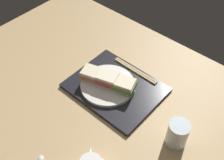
# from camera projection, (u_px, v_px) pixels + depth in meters

# --- Properties ---
(ground_plane) EXTENTS (1.40, 1.00, 0.03)m
(ground_plane) POSITION_uv_depth(u_px,v_px,m) (98.00, 99.00, 1.14)
(ground_plane) COLOR tan
(serving_tray) EXTENTS (0.36, 0.29, 0.02)m
(serving_tray) POSITION_uv_depth(u_px,v_px,m) (115.00, 88.00, 1.15)
(serving_tray) COLOR black
(serving_tray) RESTS_ON ground_plane
(sandwich_plate) EXTENTS (0.22, 0.22, 0.01)m
(sandwich_plate) POSITION_uv_depth(u_px,v_px,m) (108.00, 85.00, 1.14)
(sandwich_plate) COLOR silver
(sandwich_plate) RESTS_ON serving_tray
(sandwich_near) EXTENTS (0.10, 0.09, 0.05)m
(sandwich_near) POSITION_uv_depth(u_px,v_px,m) (124.00, 85.00, 1.10)
(sandwich_near) COLOR beige
(sandwich_near) RESTS_ON sandwich_plate
(sandwich_middle) EXTENTS (0.10, 0.09, 0.05)m
(sandwich_middle) POSITION_uv_depth(u_px,v_px,m) (108.00, 80.00, 1.12)
(sandwich_middle) COLOR #EFE5C1
(sandwich_middle) RESTS_ON sandwich_plate
(sandwich_far) EXTENTS (0.10, 0.09, 0.05)m
(sandwich_far) POSITION_uv_depth(u_px,v_px,m) (92.00, 75.00, 1.14)
(sandwich_far) COLOR beige
(sandwich_far) RESTS_ON sandwich_plate
(chopsticks_pair) EXTENTS (0.22, 0.02, 0.01)m
(chopsticks_pair) POSITION_uv_depth(u_px,v_px,m) (135.00, 71.00, 1.20)
(chopsticks_pair) COLOR tan
(chopsticks_pair) RESTS_ON serving_tray
(drinking_glass) EXTENTS (0.07, 0.07, 0.10)m
(drinking_glass) POSITION_uv_depth(u_px,v_px,m) (177.00, 134.00, 0.95)
(drinking_glass) COLOR silver
(drinking_glass) RESTS_ON ground_plane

